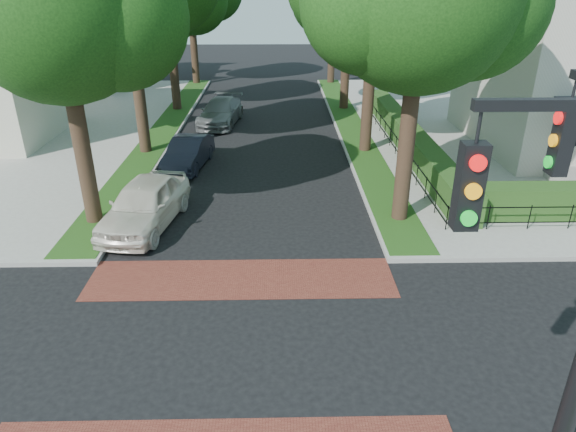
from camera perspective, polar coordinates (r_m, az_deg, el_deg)
name	(u,v)px	position (r m, az deg, el deg)	size (l,w,h in m)	color
ground	(233,350)	(12.77, -6.09, -14.62)	(120.00, 120.00, 0.00)	black
crosswalk_far	(242,279)	(15.35, -5.18, -6.94)	(9.00, 2.20, 0.01)	maroon
grass_strip_ne	(352,128)	(30.26, 7.11, 9.71)	(1.60, 29.80, 0.02)	#244213
grass_strip_nw	(164,129)	(30.65, -13.59, 9.41)	(1.60, 29.80, 0.02)	#244213
tree_left_near	(63,7)	(18.22, -23.69, 20.50)	(7.50, 6.45, 10.20)	black
hedge_main_road	(409,138)	(26.68, 13.31, 8.43)	(1.00, 18.00, 1.20)	#234A19
fence_main_road	(393,141)	(26.53, 11.59, 8.17)	(0.06, 18.00, 0.90)	black
house_left_far	(58,20)	(45.05, -24.23, 19.22)	(10.00, 9.00, 10.14)	beige
parked_car_front	(145,204)	(18.75, -15.63, 1.32)	(2.01, 4.99, 1.70)	silver
parked_car_middle	(188,153)	(24.32, -11.04, 6.89)	(1.47, 4.21, 1.39)	black
parked_car_rear	(220,112)	(31.51, -7.51, 11.39)	(2.06, 5.06, 1.47)	slate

